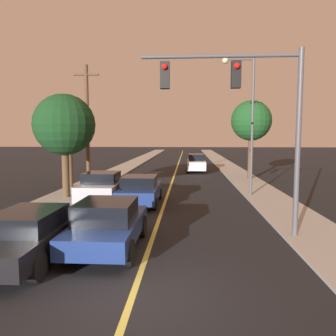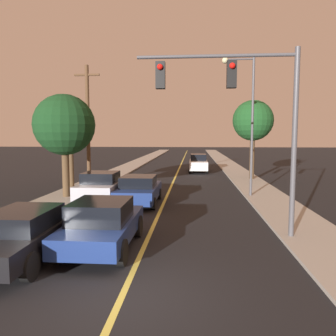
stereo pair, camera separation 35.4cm
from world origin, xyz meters
name	(u,v)px [view 2 (the right image)]	position (x,y,z in m)	size (l,w,h in m)	color
ground_plane	(122,297)	(0.00, 0.00, 0.00)	(200.00, 200.00, 0.00)	black
road_surface	(182,163)	(0.00, 36.00, 0.01)	(9.11, 80.00, 0.01)	black
sidewalk_left	(138,163)	(-5.80, 36.00, 0.06)	(2.50, 80.00, 0.12)	#9E998E
sidewalk_right	(226,163)	(5.80, 36.00, 0.06)	(2.50, 80.00, 0.12)	#9E998E
car_near_lane_front	(102,224)	(-1.28, 2.98, 0.81)	(2.03, 4.31, 1.58)	navy
car_near_lane_second	(139,190)	(-1.28, 9.91, 0.76)	(2.05, 4.34, 1.50)	navy
car_outer_lane_front	(26,232)	(-3.28, 2.07, 0.78)	(1.93, 4.95, 1.47)	black
car_outer_lane_second	(102,187)	(-3.28, 9.93, 0.86)	(2.04, 3.95, 1.68)	#A5A8B2
car_far_oncoming	(198,163)	(2.05, 25.83, 0.89)	(1.86, 5.16, 1.76)	white
traffic_signal_mast	(243,102)	(3.22, 4.49, 4.69)	(5.43, 0.42, 6.36)	#47474C
streetlamp_right	(246,109)	(4.51, 12.30, 5.12)	(1.85, 0.36, 7.90)	#47474C
utility_pole_left	(88,126)	(-5.15, 13.65, 4.22)	(1.60, 0.24, 7.87)	#513823
tree_left_near	(70,129)	(-6.75, 14.78, 4.06)	(2.78, 2.78, 5.36)	#4C3823
tree_left_far	(64,125)	(-5.68, 11.12, 4.16)	(3.42, 3.42, 5.78)	#4C3823
tree_right_near	(253,121)	(6.27, 19.88, 4.76)	(3.22, 3.22, 6.29)	#4C3823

